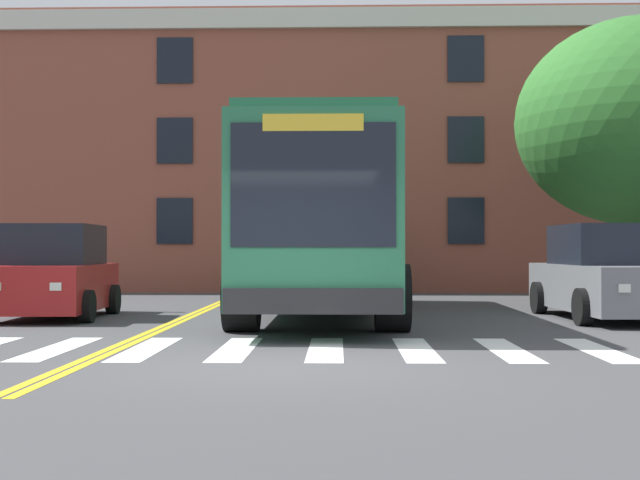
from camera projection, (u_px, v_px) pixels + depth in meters
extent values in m
plane|color=#424244|center=(281.00, 365.00, 10.27)|extent=(120.00, 120.00, 0.00)
cube|color=white|center=(58.00, 348.00, 11.96)|extent=(0.49, 2.91, 0.01)
cube|color=white|center=(147.00, 349.00, 11.93)|extent=(0.49, 2.91, 0.01)
cube|color=white|center=(236.00, 349.00, 11.90)|extent=(0.49, 2.91, 0.01)
cube|color=white|center=(326.00, 349.00, 11.88)|extent=(0.49, 2.91, 0.01)
cube|color=white|center=(416.00, 349.00, 11.85)|extent=(0.49, 2.91, 0.01)
cube|color=white|center=(506.00, 350.00, 11.83)|extent=(0.49, 2.91, 0.01)
cube|color=white|center=(597.00, 350.00, 11.80)|extent=(0.49, 2.91, 0.01)
cube|color=gold|center=(237.00, 295.00, 25.95)|extent=(0.12, 36.00, 0.01)
cube|color=gold|center=(242.00, 295.00, 25.94)|extent=(0.12, 36.00, 0.01)
cube|color=#28704C|center=(321.00, 222.00, 17.83)|extent=(2.63, 10.93, 2.90)
cube|color=black|center=(386.00, 207.00, 17.80)|extent=(0.09, 10.04, 1.04)
cube|color=black|center=(257.00, 207.00, 17.86)|extent=(0.09, 10.04, 1.04)
cube|color=black|center=(313.00, 185.00, 12.36)|extent=(2.30, 0.04, 1.74)
cube|color=yellow|center=(313.00, 122.00, 12.37)|extent=(1.41, 0.04, 0.24)
cube|color=#232326|center=(313.00, 301.00, 12.32)|extent=(2.51, 0.12, 0.36)
cube|color=#246444|center=(321.00, 146.00, 17.84)|extent=(2.47, 10.49, 0.16)
cylinder|color=black|center=(392.00, 298.00, 14.40)|extent=(0.57, 1.10, 1.10)
cylinder|color=black|center=(242.00, 298.00, 14.46)|extent=(0.57, 1.10, 1.10)
cylinder|color=black|center=(377.00, 284.00, 20.24)|extent=(0.57, 1.10, 1.10)
cylinder|color=black|center=(270.00, 284.00, 20.30)|extent=(0.57, 1.10, 1.10)
cylinder|color=black|center=(375.00, 282.00, 21.34)|extent=(0.57, 1.10, 1.10)
cylinder|color=black|center=(274.00, 282.00, 21.39)|extent=(0.57, 1.10, 1.10)
cube|color=#AD1E1E|center=(55.00, 287.00, 17.23)|extent=(1.92, 3.69, 0.87)
cube|color=black|center=(55.00, 245.00, 17.27)|extent=(1.66, 2.06, 0.78)
cube|color=white|center=(56.00, 287.00, 15.41)|extent=(0.20, 0.05, 0.14)
cylinder|color=black|center=(87.00, 306.00, 16.12)|extent=(0.25, 0.61, 0.60)
cylinder|color=black|center=(113.00, 299.00, 18.36)|extent=(0.25, 0.61, 0.60)
cylinder|color=black|center=(26.00, 299.00, 18.32)|extent=(0.25, 0.61, 0.60)
cube|color=slate|center=(609.00, 287.00, 16.98)|extent=(2.08, 4.80, 0.86)
cube|color=black|center=(606.00, 245.00, 17.13)|extent=(1.78, 2.34, 0.77)
cube|color=white|center=(624.00, 288.00, 14.59)|extent=(0.20, 0.05, 0.14)
cylinder|color=black|center=(583.00, 307.00, 15.50)|extent=(0.25, 0.67, 0.66)
cylinder|color=black|center=(630.00, 298.00, 18.46)|extent=(0.25, 0.67, 0.66)
cylinder|color=black|center=(539.00, 298.00, 18.42)|extent=(0.25, 0.67, 0.66)
cube|color=#236B70|center=(338.00, 268.00, 27.60)|extent=(2.25, 5.30, 1.09)
cube|color=black|center=(338.00, 235.00, 27.67)|extent=(1.94, 3.32, 0.95)
cube|color=white|center=(353.00, 266.00, 24.95)|extent=(0.20, 0.05, 0.14)
cube|color=white|center=(311.00, 266.00, 25.05)|extent=(0.20, 0.05, 0.14)
cylinder|color=black|center=(369.00, 282.00, 25.91)|extent=(0.26, 0.77, 0.76)
cylinder|color=black|center=(301.00, 282.00, 26.08)|extent=(0.26, 0.77, 0.76)
cylinder|color=black|center=(372.00, 278.00, 29.12)|extent=(0.26, 0.77, 0.76)
cylinder|color=black|center=(311.00, 278.00, 29.29)|extent=(0.26, 0.77, 0.76)
ellipsoid|color=#2D6B28|center=(640.00, 123.00, 21.04)|extent=(8.08, 8.49, 4.89)
cube|color=brown|center=(322.00, 159.00, 30.14)|extent=(33.20, 6.19, 8.77)
cube|color=beige|center=(320.00, 18.00, 27.01)|extent=(33.20, 0.16, 0.60)
cube|color=black|center=(175.00, 221.00, 27.13)|extent=(1.10, 0.06, 1.40)
cube|color=black|center=(466.00, 221.00, 26.87)|extent=(1.10, 0.06, 1.40)
cube|color=black|center=(175.00, 141.00, 27.15)|extent=(1.10, 0.06, 1.40)
cube|color=black|center=(466.00, 140.00, 26.90)|extent=(1.10, 0.06, 1.40)
cube|color=black|center=(175.00, 60.00, 27.18)|extent=(1.10, 0.06, 1.40)
cube|color=black|center=(466.00, 59.00, 26.92)|extent=(1.10, 0.06, 1.40)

